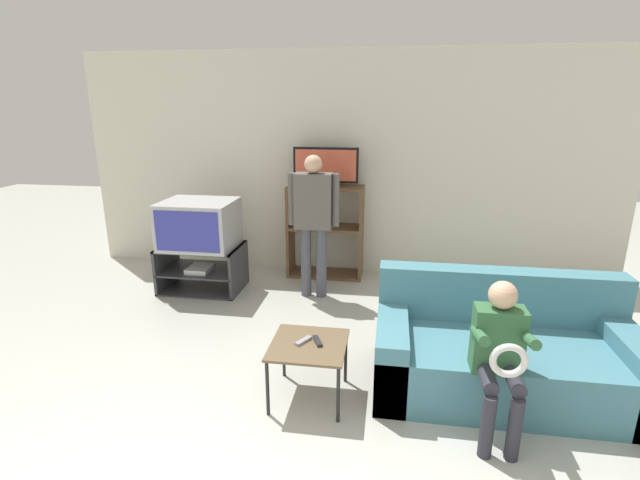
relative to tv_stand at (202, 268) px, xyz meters
The scene contains 11 objects.
wall_back 2.04m from the tv_stand, 31.05° to the left, with size 6.40×0.06×2.60m.
tv_stand is the anchor object (origin of this frame).
television_main 0.51m from the tv_stand, 56.67° to the right, with size 0.76×0.64×0.50m.
media_shelf 1.47m from the tv_stand, 26.62° to the left, with size 0.88×0.38×1.09m.
television_flat 1.78m from the tv_stand, 26.99° to the left, with size 0.75×0.20×0.44m.
snack_table 2.35m from the tv_stand, 49.56° to the right, with size 0.52×0.52×0.42m.
remote_control_black 2.37m from the tv_stand, 48.08° to the right, with size 0.04×0.14×0.02m, color #232328.
remote_control_white 2.32m from the tv_stand, 50.06° to the right, with size 0.04×0.14×0.02m, color gray.
couch 3.23m from the tv_stand, 26.74° to the right, with size 1.80×0.90×0.80m.
person_standing_adult 1.42m from the tv_stand, ahead, with size 0.53×0.20×1.51m.
person_seated_child 3.38m from the tv_stand, 35.83° to the right, with size 0.33×0.43×0.99m.
Camera 1 is at (0.54, -1.51, 2.00)m, focal length 26.00 mm.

